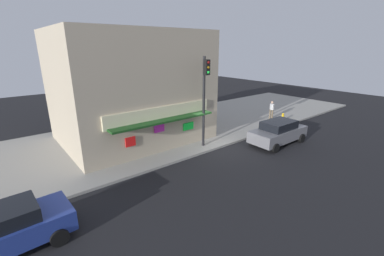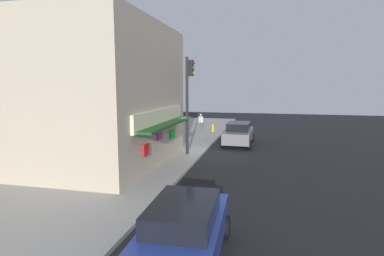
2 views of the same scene
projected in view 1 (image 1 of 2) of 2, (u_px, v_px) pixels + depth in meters
ground_plane at (218, 149)px, 17.58m from camera, size 62.82×62.82×0.00m
sidewalk at (173, 129)px, 21.52m from camera, size 41.88×10.69×0.15m
corner_building at (131, 87)px, 18.41m from camera, size 9.79×8.61×7.63m
traffic_light at (205, 91)px, 16.61m from camera, size 0.32×0.58×6.00m
fire_hydrant at (283, 117)px, 23.62m from camera, size 0.46×0.22×0.73m
trash_can at (131, 152)px, 15.64m from camera, size 0.54×0.54×0.82m
pedestrian at (272, 109)px, 24.13m from camera, size 0.42×0.50×1.68m
potted_plant_by_doorway at (161, 139)px, 17.21m from camera, size 0.74×0.74×1.07m
potted_plant_by_window at (178, 135)px, 18.15m from camera, size 0.67×0.67×1.01m
parked_car_grey at (278, 132)px, 18.36m from camera, size 4.57×2.20×1.68m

